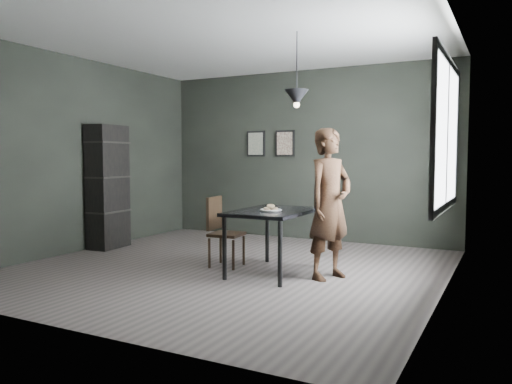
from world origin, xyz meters
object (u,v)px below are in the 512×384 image
at_px(cafe_table, 273,217).
at_px(white_plate, 271,211).
at_px(woman, 330,204).
at_px(shelf_unit, 108,187).
at_px(pendant_lamp, 297,98).
at_px(wood_chair, 221,227).

height_order(cafe_table, white_plate, white_plate).
relative_size(woman, shelf_unit, 0.92).
bearing_deg(pendant_lamp, cafe_table, -158.20).
height_order(woman, wood_chair, woman).
xyz_separation_m(cafe_table, wood_chair, (-0.75, 0.05, -0.17)).
distance_m(shelf_unit, pendant_lamp, 3.38).
height_order(white_plate, shelf_unit, shelf_unit).
distance_m(cafe_table, shelf_unit, 2.95).
distance_m(white_plate, pendant_lamp, 1.33).
relative_size(woman, pendant_lamp, 1.96).
bearing_deg(white_plate, pendant_lamp, 48.72).
distance_m(white_plate, wood_chair, 0.85).
bearing_deg(woman, white_plate, 131.90).
relative_size(white_plate, pendant_lamp, 0.27).
height_order(wood_chair, pendant_lamp, pendant_lamp).
xyz_separation_m(woman, shelf_unit, (-3.59, 0.29, 0.08)).
height_order(cafe_table, pendant_lamp, pendant_lamp).
height_order(white_plate, pendant_lamp, pendant_lamp).
bearing_deg(white_plate, wood_chair, 166.23).
relative_size(cafe_table, pendant_lamp, 1.39).
bearing_deg(wood_chair, shelf_unit, 166.13).
bearing_deg(shelf_unit, cafe_table, -11.65).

